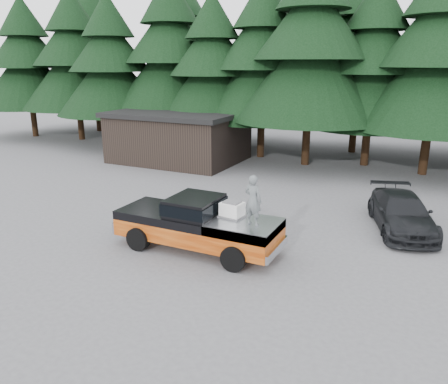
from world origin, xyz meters
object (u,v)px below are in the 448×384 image
at_px(air_compressor, 232,210).
at_px(man_on_bed, 253,200).
at_px(pickup_truck, 198,232).
at_px(utility_building, 179,136).
at_px(parked_car, 402,213).

relative_size(air_compressor, man_on_bed, 0.43).
bearing_deg(air_compressor, pickup_truck, -162.13).
height_order(pickup_truck, air_compressor, air_compressor).
bearing_deg(pickup_truck, utility_building, 123.93).
xyz_separation_m(pickup_truck, parked_car, (6.30, 5.17, 0.04)).
xyz_separation_m(pickup_truck, air_compressor, (1.22, 0.24, 0.91)).
height_order(parked_car, utility_building, utility_building).
distance_m(pickup_truck, parked_car, 8.15).
distance_m(man_on_bed, parked_car, 6.91).
height_order(air_compressor, man_on_bed, man_on_bed).
xyz_separation_m(man_on_bed, parked_car, (4.16, 5.32, -1.46)).
xyz_separation_m(air_compressor, parked_car, (5.07, 4.93, -0.87)).
bearing_deg(utility_building, man_on_bed, -50.11).
xyz_separation_m(pickup_truck, utility_building, (-8.31, 12.35, 1.00)).
relative_size(pickup_truck, utility_building, 0.71).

